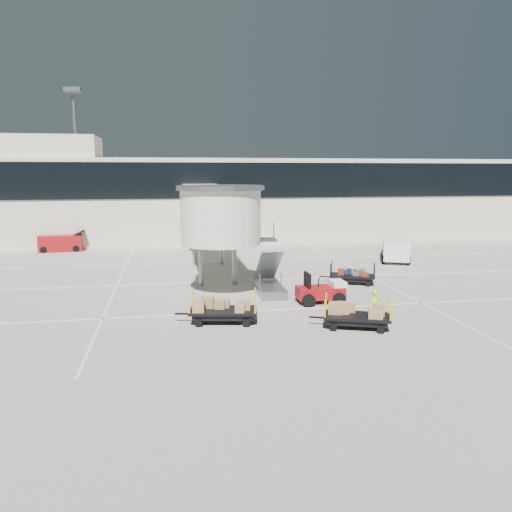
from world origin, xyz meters
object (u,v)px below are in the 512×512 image
object	(u,v)px
box_cart_near	(354,316)
minivan	(396,247)
belt_loader	(61,243)
baggage_tug	(322,292)
ground_worker	(375,308)
suitcase_cart	(351,276)
box_cart_far	(224,311)

from	to	relation	value
box_cart_near	minivan	bearing A→B (deg)	79.17
box_cart_near	belt_loader	world-z (taller)	belt_loader
baggage_tug	minivan	distance (m)	14.67
box_cart_near	ground_worker	size ratio (longest dim) A/B	2.19
suitcase_cart	box_cart_near	bearing A→B (deg)	-87.48
box_cart_far	minivan	bearing A→B (deg)	52.84
baggage_tug	box_cart_near	xyz separation A→B (m)	(0.13, -4.28, -0.07)
ground_worker	belt_loader	xyz separation A→B (m)	(-18.06, 24.63, -0.11)
suitcase_cart	box_cart_far	distance (m)	10.78
suitcase_cart	ground_worker	bearing A→B (deg)	-81.07
belt_loader	box_cart_far	bearing A→B (deg)	-67.95
baggage_tug	suitcase_cart	distance (m)	5.07
minivan	baggage_tug	bearing A→B (deg)	-107.00
suitcase_cart	box_cart_far	xyz separation A→B (m)	(-8.56, -6.56, 0.08)
baggage_tug	suitcase_cart	world-z (taller)	baggage_tug
belt_loader	minivan	bearing A→B (deg)	-23.80
baggage_tug	ground_worker	world-z (taller)	baggage_tug
minivan	belt_loader	world-z (taller)	belt_loader
minivan	belt_loader	bearing A→B (deg)	-176.17
baggage_tug	ground_worker	distance (m)	4.34
box_cart_near	box_cart_far	distance (m)	5.81
ground_worker	minivan	bearing A→B (deg)	33.97
minivan	belt_loader	distance (m)	27.94
suitcase_cart	box_cart_far	world-z (taller)	box_cart_far
box_cart_near	belt_loader	xyz separation A→B (m)	(-17.02, 24.74, 0.17)
ground_worker	box_cart_far	bearing A→B (deg)	138.62
baggage_tug	belt_loader	distance (m)	26.54
baggage_tug	box_cart_near	world-z (taller)	baggage_tug
minivan	belt_loader	xyz separation A→B (m)	(-26.36, 9.26, -0.34)
box_cart_far	minivan	world-z (taller)	minivan
baggage_tug	box_cart_near	distance (m)	4.28
baggage_tug	ground_worker	xyz separation A→B (m)	(1.16, -4.17, 0.22)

